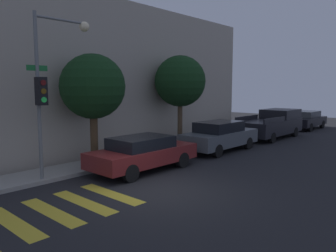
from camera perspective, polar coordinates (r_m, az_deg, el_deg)
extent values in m
plane|color=black|center=(10.33, -1.78, -11.14)|extent=(60.00, 60.00, 0.00)
cube|color=gray|center=(13.34, -14.51, -6.92)|extent=(26.00, 1.70, 0.14)
cube|color=#A89E8E|center=(16.71, -23.01, 7.78)|extent=(26.00, 6.00, 7.26)
cube|color=gold|center=(8.79, -25.31, -15.05)|extent=(0.45, 2.60, 0.00)
cube|color=gold|center=(9.16, -19.63, -13.89)|extent=(0.45, 2.60, 0.00)
cube|color=gold|center=(9.61, -14.50, -12.72)|extent=(0.45, 2.60, 0.00)
cube|color=gold|center=(10.14, -9.90, -11.58)|extent=(0.45, 2.60, 0.00)
cylinder|color=slate|center=(11.47, -21.63, 4.36)|extent=(0.12, 0.12, 5.58)
cube|color=black|center=(11.27, -21.21, 5.67)|extent=(0.30, 0.30, 0.90)
cylinder|color=#4C0C0C|center=(11.13, -20.90, 7.07)|extent=(0.18, 0.02, 0.18)
cylinder|color=#593D0A|center=(11.13, -20.84, 5.68)|extent=(0.18, 0.02, 0.18)
cylinder|color=#26E54C|center=(11.14, -20.78, 4.29)|extent=(0.18, 0.02, 0.18)
cube|color=#19662D|center=(11.48, -21.85, 9.36)|extent=(0.70, 0.02, 0.18)
cylinder|color=slate|center=(12.10, -18.15, 17.16)|extent=(1.82, 0.08, 0.08)
sphere|color=#F9E5B2|center=(12.56, -14.37, 16.42)|extent=(0.36, 0.36, 0.36)
cube|color=maroon|center=(12.57, -4.29, -5.10)|extent=(4.39, 1.77, 0.58)
cube|color=black|center=(12.40, -4.67, -2.88)|extent=(2.28, 1.56, 0.44)
cylinder|color=black|center=(14.12, -2.50, -4.98)|extent=(0.61, 0.22, 0.61)
cylinder|color=black|center=(13.07, 2.50, -5.93)|extent=(0.61, 0.22, 0.61)
cylinder|color=black|center=(12.38, -11.44, -6.78)|extent=(0.61, 0.22, 0.61)
cylinder|color=black|center=(11.17, -6.54, -8.16)|extent=(0.61, 0.22, 0.61)
cube|color=#4C5156|center=(16.58, 9.06, -2.10)|extent=(4.57, 1.76, 0.68)
cube|color=black|center=(16.41, 8.88, -0.10)|extent=(2.37, 1.55, 0.50)
cylinder|color=black|center=(18.23, 9.39, -2.40)|extent=(0.61, 0.22, 0.61)
cylinder|color=black|center=(17.44, 13.76, -2.91)|extent=(0.61, 0.22, 0.61)
cylinder|color=black|center=(15.96, 3.86, -3.62)|extent=(0.61, 0.22, 0.61)
cylinder|color=black|center=(15.05, 8.60, -4.31)|extent=(0.61, 0.22, 0.61)
cube|color=black|center=(21.50, 17.34, -0.09)|extent=(5.42, 2.02, 0.85)
cube|color=black|center=(22.79, 18.98, 2.04)|extent=(2.44, 1.86, 0.58)
cube|color=black|center=(20.63, 13.56, 1.34)|extent=(2.71, 0.08, 0.28)
cube|color=black|center=(19.85, 18.07, 0.99)|extent=(2.71, 0.08, 0.28)
cylinder|color=black|center=(23.45, 16.99, -0.58)|extent=(0.61, 0.22, 0.61)
cylinder|color=black|center=(22.74, 21.19, -0.97)|extent=(0.61, 0.22, 0.61)
cylinder|color=black|center=(20.48, 12.97, -1.48)|extent=(0.61, 0.22, 0.61)
cylinder|color=black|center=(19.66, 17.66, -1.97)|extent=(0.61, 0.22, 0.61)
cube|color=black|center=(27.25, 22.84, 0.80)|extent=(4.36, 1.79, 0.60)
cube|color=black|center=(27.10, 22.82, 1.91)|extent=(2.27, 1.58, 0.48)
cylinder|color=black|center=(28.81, 22.20, 0.52)|extent=(0.61, 0.22, 0.61)
cylinder|color=black|center=(28.31, 25.26, 0.27)|extent=(0.61, 0.22, 0.61)
cylinder|color=black|center=(26.30, 20.18, 0.06)|extent=(0.61, 0.22, 0.61)
cylinder|color=black|center=(25.75, 23.50, -0.22)|extent=(0.61, 0.22, 0.61)
cylinder|color=#4C3823|center=(13.45, -12.73, -2.19)|extent=(0.31, 0.31, 2.25)
sphere|color=#143316|center=(13.30, -12.96, 6.73)|extent=(2.57, 2.57, 2.57)
cylinder|color=brown|center=(17.04, 2.09, 0.27)|extent=(0.25, 0.25, 2.51)
sphere|color=#143316|center=(16.94, 2.13, 7.81)|extent=(2.62, 2.62, 2.62)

